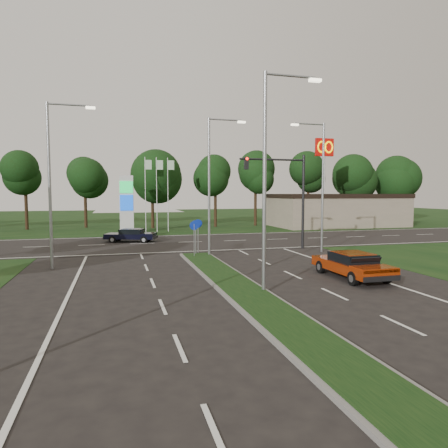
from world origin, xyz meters
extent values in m
plane|color=black|center=(0.00, 0.00, 0.00)|extent=(160.00, 160.00, 0.00)
cube|color=black|center=(0.00, 55.00, 0.00)|extent=(160.00, 50.00, 0.02)
cube|color=black|center=(0.00, 24.00, 0.00)|extent=(160.00, 12.00, 0.02)
cube|color=slate|center=(0.00, 4.00, 0.06)|extent=(2.00, 26.00, 0.12)
cube|color=gray|center=(22.00, 36.00, 2.00)|extent=(16.00, 9.00, 4.00)
cylinder|color=gray|center=(0.80, 6.00, 4.50)|extent=(0.16, 0.16, 9.00)
cylinder|color=gray|center=(1.90, 6.00, 8.90)|extent=(2.20, 0.10, 0.10)
cube|color=#FFF2CC|center=(3.00, 6.00, 8.80)|extent=(0.50, 0.22, 0.12)
cylinder|color=gray|center=(0.80, 16.00, 4.50)|extent=(0.16, 0.16, 9.00)
cylinder|color=gray|center=(1.90, 16.00, 8.90)|extent=(2.20, 0.10, 0.10)
cube|color=#FFF2CC|center=(3.00, 16.00, 8.80)|extent=(0.50, 0.22, 0.12)
cylinder|color=gray|center=(-8.50, 14.00, 4.50)|extent=(0.16, 0.16, 9.00)
cylinder|color=gray|center=(-7.40, 14.00, 8.90)|extent=(2.20, 0.10, 0.10)
cube|color=#FFF2CC|center=(-6.30, 14.00, 8.80)|extent=(0.50, 0.22, 0.12)
cylinder|color=gray|center=(9.00, 16.00, 4.50)|extent=(0.16, 0.16, 9.00)
cylinder|color=gray|center=(7.90, 16.00, 8.90)|extent=(2.20, 0.10, 0.10)
cube|color=#FFF2CC|center=(6.80, 16.00, 8.80)|extent=(0.50, 0.22, 0.12)
cylinder|color=black|center=(8.50, 18.00, 3.50)|extent=(0.20, 0.20, 7.00)
cylinder|color=black|center=(6.00, 18.00, 6.60)|extent=(5.00, 0.14, 0.14)
cube|color=black|center=(4.00, 18.00, 6.30)|extent=(0.28, 0.28, 0.90)
sphere|color=#FF190C|center=(4.00, 17.82, 6.60)|extent=(0.20, 0.20, 0.20)
cylinder|color=gray|center=(-0.30, 15.50, 1.10)|extent=(0.06, 0.06, 2.20)
cylinder|color=#0C26A5|center=(-0.30, 15.50, 2.10)|extent=(0.56, 0.04, 0.56)
cylinder|color=gray|center=(0.00, 16.50, 1.10)|extent=(0.06, 0.06, 2.20)
cylinder|color=#0C26A5|center=(0.00, 16.50, 2.10)|extent=(0.56, 0.04, 0.56)
cylinder|color=gray|center=(0.30, 17.20, 1.10)|extent=(0.06, 0.06, 2.20)
cylinder|color=#0C26A5|center=(0.30, 17.20, 2.10)|extent=(0.56, 0.04, 0.56)
cube|color=silver|center=(-4.00, 33.00, 3.00)|extent=(1.40, 0.30, 6.00)
cube|color=#0CA53F|center=(-4.00, 32.82, 4.80)|extent=(1.30, 0.08, 1.20)
cube|color=#0C3FBF|center=(-4.00, 32.82, 3.20)|extent=(1.30, 0.08, 1.60)
cylinder|color=silver|center=(-2.00, 34.00, 4.00)|extent=(0.08, 0.08, 8.00)
cube|color=#B2D8B2|center=(-1.65, 34.00, 7.20)|extent=(0.70, 0.02, 1.00)
cylinder|color=silver|center=(-0.80, 34.00, 4.00)|extent=(0.08, 0.08, 8.00)
cube|color=#B2D8B2|center=(-0.45, 34.00, 7.20)|extent=(0.70, 0.02, 1.00)
cylinder|color=silver|center=(0.40, 34.00, 4.00)|extent=(0.08, 0.08, 8.00)
cube|color=#B2D8B2|center=(0.75, 34.00, 7.20)|extent=(0.70, 0.02, 1.00)
cylinder|color=silver|center=(18.00, 32.00, 5.00)|extent=(0.30, 0.30, 10.00)
cube|color=#BF0C07|center=(18.00, 32.00, 9.40)|extent=(2.20, 0.35, 2.00)
torus|color=#FFC600|center=(17.55, 31.78, 9.40)|extent=(1.06, 0.16, 1.06)
torus|color=#FFC600|center=(18.45, 31.78, 9.40)|extent=(1.06, 0.16, 1.06)
cylinder|color=black|center=(0.00, 40.00, 2.20)|extent=(0.36, 0.36, 4.40)
sphere|color=black|center=(0.00, 40.00, 6.50)|extent=(6.00, 6.00, 6.00)
sphere|color=black|center=(0.30, 39.80, 7.50)|extent=(4.80, 4.80, 4.80)
cube|color=#942908|center=(6.00, 7.64, 0.58)|extent=(1.89, 4.61, 0.47)
cube|color=black|center=(6.00, 7.55, 1.03)|extent=(1.61, 2.03, 0.44)
cube|color=#942908|center=(6.00, 7.55, 1.25)|extent=(1.51, 1.66, 0.04)
cylinder|color=black|center=(5.14, 9.12, 0.32)|extent=(0.21, 0.65, 0.65)
cylinder|color=black|center=(6.87, 9.12, 0.32)|extent=(0.21, 0.65, 0.65)
cylinder|color=black|center=(5.13, 6.17, 0.32)|extent=(0.21, 0.65, 0.65)
cylinder|color=black|center=(6.86, 6.17, 0.32)|extent=(0.21, 0.65, 0.65)
cube|color=black|center=(-3.89, 25.39, 0.52)|extent=(4.49, 2.94, 0.43)
cube|color=black|center=(-3.81, 25.36, 0.93)|extent=(2.20, 1.96, 0.40)
cube|color=black|center=(-3.81, 25.36, 1.13)|extent=(1.85, 1.77, 0.04)
cylinder|color=black|center=(-5.40, 25.08, 0.29)|extent=(0.62, 0.37, 0.59)
cylinder|color=black|center=(-4.91, 26.55, 0.29)|extent=(0.62, 0.37, 0.59)
cylinder|color=black|center=(-2.88, 24.24, 0.29)|extent=(0.62, 0.37, 0.59)
cylinder|color=black|center=(-2.39, 25.70, 0.29)|extent=(0.62, 0.37, 0.59)
camera|label=1|loc=(-5.07, -9.32, 4.11)|focal=32.00mm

